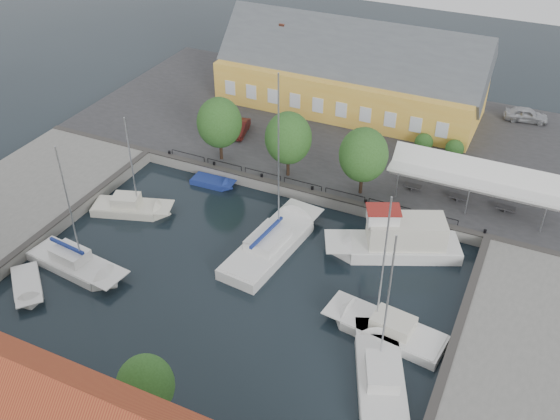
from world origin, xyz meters
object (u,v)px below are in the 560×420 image
object	(u,v)px
car_red	(240,128)
west_boat_d	(76,265)
east_boat_b	(387,331)
launch_nw	(213,183)
warehouse	(345,75)
launch_sw	(28,287)
east_boat_c	(380,377)
trawler	(398,242)
west_boat_b	(131,209)
center_sailboat	(271,246)
car_silver	(526,115)
tent_canopy	(474,177)

from	to	relation	value
car_red	west_boat_d	distance (m)	23.19
car_red	east_boat_b	distance (m)	29.28
west_boat_d	launch_nw	bearing A→B (deg)	76.78
warehouse	car_red	xyz separation A→B (m)	(-7.22, -11.10, -2.79)
launch_sw	launch_nw	distance (m)	18.97
car_red	launch_sw	world-z (taller)	car_red
east_boat_b	east_boat_c	distance (m)	4.07
trawler	west_boat_b	bearing A→B (deg)	-169.10
center_sailboat	launch_sw	bearing A→B (deg)	-140.57
car_silver	east_boat_b	bearing A→B (deg)	163.75
west_boat_b	launch_nw	bearing A→B (deg)	58.71
warehouse	center_sailboat	world-z (taller)	center_sailboat
tent_canopy	trawler	distance (m)	9.28
tent_canopy	west_boat_d	xyz separation A→B (m)	(-25.87, -20.31, -3.41)
warehouse	center_sailboat	bearing A→B (deg)	-82.48
launch_sw	launch_nw	size ratio (longest dim) A/B	1.18
tent_canopy	launch_nw	distance (m)	23.30
car_red	east_boat_b	size ratio (longest dim) A/B	0.33
tent_canopy	west_boat_d	bearing A→B (deg)	-141.86
center_sailboat	east_boat_b	distance (m)	12.19
warehouse	east_boat_b	world-z (taller)	east_boat_b
car_silver	west_boat_b	xyz separation A→B (m)	(-28.86, -30.46, -1.50)
car_red	trawler	xyz separation A→B (m)	(19.85, -10.71, -0.62)
launch_nw	east_boat_c	bearing A→B (deg)	-36.12
west_boat_b	west_boat_d	world-z (taller)	west_boat_d
trawler	west_boat_b	world-z (taller)	west_boat_b
car_silver	west_boat_b	distance (m)	41.99
warehouse	car_red	bearing A→B (deg)	-123.02
warehouse	center_sailboat	size ratio (longest dim) A/B	1.88
east_boat_c	warehouse	bearing A→B (deg)	113.81
car_silver	trawler	world-z (taller)	trawler
car_silver	west_boat_d	distance (m)	47.70
east_boat_c	launch_sw	bearing A→B (deg)	-173.77
car_silver	west_boat_d	size ratio (longest dim) A/B	0.39
tent_canopy	east_boat_c	xyz separation A→B (m)	(-1.30, -20.80, -3.43)
trawler	east_boat_c	world-z (taller)	east_boat_c
car_red	center_sailboat	bearing A→B (deg)	-66.62
tent_canopy	center_sailboat	size ratio (longest dim) A/B	0.92
west_boat_b	launch_sw	xyz separation A→B (m)	(-1.03, -11.37, -0.17)
car_silver	warehouse	bearing A→B (deg)	93.69
car_silver	tent_canopy	bearing A→B (deg)	163.63
launch_nw	warehouse	bearing A→B (deg)	73.34
east_boat_c	west_boat_b	bearing A→B (deg)	161.40
car_silver	launch_nw	world-z (taller)	car_silver
trawler	west_boat_b	distance (m)	23.01
tent_canopy	west_boat_b	xyz separation A→B (m)	(-26.55, -12.31, -3.42)
west_boat_d	warehouse	bearing A→B (deg)	74.82
east_boat_c	east_boat_b	bearing A→B (deg)	100.81
tent_canopy	car_silver	world-z (taller)	tent_canopy
warehouse	launch_sw	bearing A→B (deg)	-106.31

